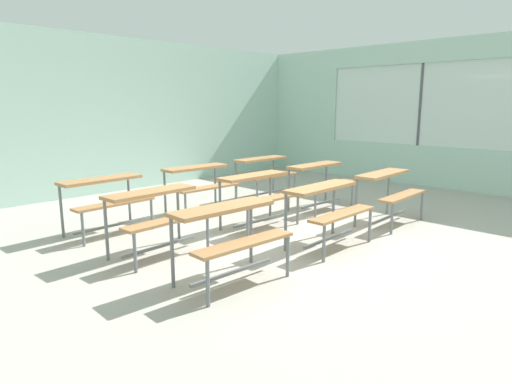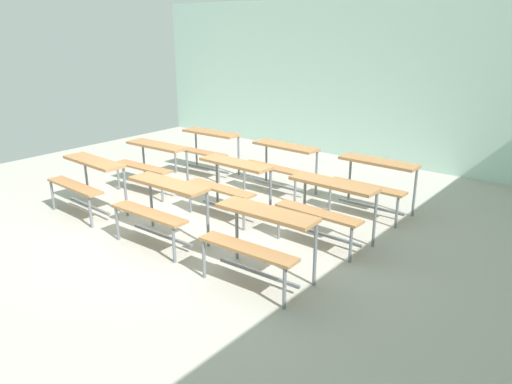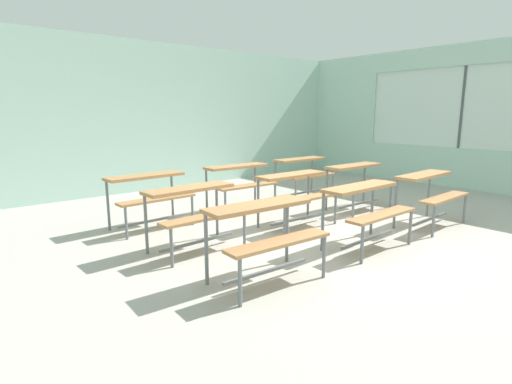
% 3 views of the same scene
% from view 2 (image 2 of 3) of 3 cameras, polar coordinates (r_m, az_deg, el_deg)
% --- Properties ---
extents(ground, '(10.00, 9.00, 0.05)m').
position_cam_2_polar(ground, '(6.62, -7.63, -3.91)').
color(ground, '#ADA89E').
extents(wall_back, '(10.00, 0.12, 3.00)m').
position_cam_2_polar(wall_back, '(9.81, 11.63, 12.52)').
color(wall_back, silver).
rests_on(wall_back, ground).
extents(desk_bench_r0c0, '(1.13, 0.64, 0.74)m').
position_cam_2_polar(desk_bench_r0c0, '(7.16, -18.94, 1.99)').
color(desk_bench_r0c0, '#A87547').
rests_on(desk_bench_r0c0, ground).
extents(desk_bench_r0c1, '(1.11, 0.60, 0.74)m').
position_cam_2_polar(desk_bench_r0c1, '(5.92, -10.87, -0.75)').
color(desk_bench_r0c1, '#A87547').
rests_on(desk_bench_r0c1, ground).
extents(desk_bench_r0c2, '(1.12, 0.63, 0.74)m').
position_cam_2_polar(desk_bench_r0c2, '(4.93, 0.47, -4.45)').
color(desk_bench_r0c2, '#A87547').
rests_on(desk_bench_r0c2, ground).
extents(desk_bench_r1c0, '(1.12, 0.64, 0.74)m').
position_cam_2_polar(desk_bench_r1c0, '(7.87, -11.93, 4.07)').
color(desk_bench_r1c0, '#A87547').
rests_on(desk_bench_r1c0, ground).
extents(desk_bench_r1c1, '(1.11, 0.61, 0.74)m').
position_cam_2_polar(desk_bench_r1c1, '(6.69, -2.99, 1.87)').
color(desk_bench_r1c1, '#A87547').
rests_on(desk_bench_r1c1, ground).
extents(desk_bench_r1c2, '(1.11, 0.61, 0.74)m').
position_cam_2_polar(desk_bench_r1c2, '(5.88, 8.35, -0.73)').
color(desk_bench_r1c2, '#A87547').
rests_on(desk_bench_r1c2, ground).
extents(desk_bench_r2c0, '(1.12, 0.64, 0.74)m').
position_cam_2_polar(desk_bench_r2c0, '(8.66, -5.69, 5.73)').
color(desk_bench_r2c0, '#A87547').
rests_on(desk_bench_r2c0, ground).
extents(desk_bench_r2c1, '(1.12, 0.63, 0.74)m').
position_cam_2_polar(desk_bench_r2c1, '(7.66, 2.92, 4.06)').
color(desk_bench_r2c1, '#A87547').
rests_on(desk_bench_r2c1, ground).
extents(desk_bench_r2c2, '(1.11, 0.60, 0.74)m').
position_cam_2_polar(desk_bench_r2c2, '(6.95, 13.53, 1.99)').
color(desk_bench_r2c2, '#A87547').
rests_on(desk_bench_r2c2, ground).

